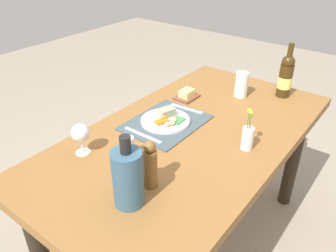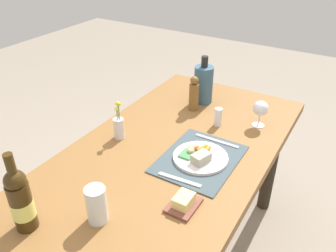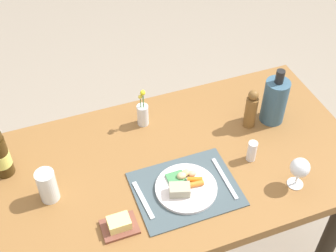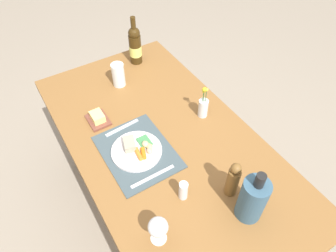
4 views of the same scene
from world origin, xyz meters
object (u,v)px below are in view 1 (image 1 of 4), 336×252
at_px(wine_bottle, 286,76).
at_px(flower_vase, 248,136).
at_px(dining_table, 190,151).
at_px(wine_glass, 80,134).
at_px(fork, 187,109).
at_px(knife, 143,135).
at_px(salt_shaker, 130,147).
at_px(dinner_plate, 167,119).
at_px(pepper_mill, 150,165).
at_px(butter_dish, 187,95).
at_px(cooler_bottle, 128,177).
at_px(water_tumbler, 241,86).

bearing_deg(wine_bottle, flower_vase, 7.05).
distance_m(dining_table, flower_vase, 0.31).
bearing_deg(wine_glass, fork, 167.51).
relative_size(knife, wine_bottle, 0.72).
height_order(knife, salt_shaker, salt_shaker).
xyz_separation_m(dinner_plate, salt_shaker, (0.32, 0.05, 0.03)).
bearing_deg(flower_vase, wine_glass, -49.83).
distance_m(pepper_mill, salt_shaker, 0.21).
xyz_separation_m(flower_vase, salt_shaker, (0.35, -0.35, -0.01)).
xyz_separation_m(dinner_plate, wine_bottle, (-0.64, 0.33, 0.10)).
bearing_deg(flower_vase, dinner_plate, -85.30).
distance_m(wine_glass, flower_vase, 0.70).
height_order(dining_table, wine_bottle, wine_bottle).
height_order(dinner_plate, wine_glass, wine_glass).
distance_m(fork, wine_bottle, 0.59).
distance_m(flower_vase, wine_bottle, 0.61).
relative_size(dinner_plate, pepper_mill, 1.23).
xyz_separation_m(fork, flower_vase, (0.13, 0.40, 0.05)).
bearing_deg(wine_bottle, wine_glass, -23.49).
relative_size(wine_glass, flower_vase, 0.71).
height_order(dining_table, salt_shaker, salt_shaker).
bearing_deg(butter_dish, flower_vase, 62.82).
bearing_deg(flower_vase, cooler_bottle, -17.50).
height_order(fork, wine_glass, wine_glass).
height_order(dinner_plate, wine_bottle, wine_bottle).
height_order(flower_vase, butter_dish, flower_vase).
xyz_separation_m(knife, wine_glass, (0.25, -0.12, 0.09)).
bearing_deg(flower_vase, salt_shaker, -45.47).
distance_m(cooler_bottle, salt_shaker, 0.28).
bearing_deg(pepper_mill, water_tumbler, -174.16).
xyz_separation_m(dinner_plate, flower_vase, (-0.03, 0.41, 0.04)).
bearing_deg(cooler_bottle, butter_dish, -158.56).
xyz_separation_m(knife, butter_dish, (-0.45, -0.07, 0.01)).
relative_size(wine_glass, butter_dish, 1.06).
bearing_deg(fork, dinner_plate, -6.09).
bearing_deg(dining_table, wine_glass, -33.35).
distance_m(cooler_bottle, wine_glass, 0.37).
distance_m(knife, wine_bottle, 0.88).
xyz_separation_m(salt_shaker, wine_bottle, (-0.95, 0.28, 0.07)).
xyz_separation_m(fork, wine_bottle, (-0.47, 0.33, 0.11)).
bearing_deg(knife, wine_glass, -25.03).
xyz_separation_m(fork, wine_glass, (0.58, -0.13, 0.09)).
bearing_deg(salt_shaker, wine_bottle, 163.65).
height_order(fork, pepper_mill, pepper_mill).
distance_m(fork, butter_dish, 0.14).
xyz_separation_m(dinner_plate, pepper_mill, (0.40, 0.24, 0.07)).
bearing_deg(pepper_mill, dining_table, -167.05).
distance_m(fork, knife, 0.33).
xyz_separation_m(wine_glass, salt_shaker, (-0.10, 0.18, -0.05)).
relative_size(dinner_plate, knife, 1.11).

